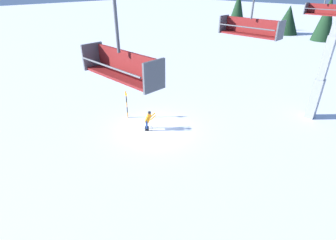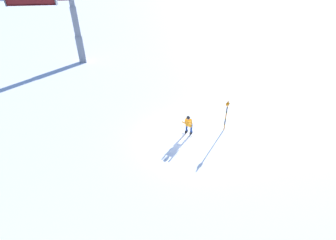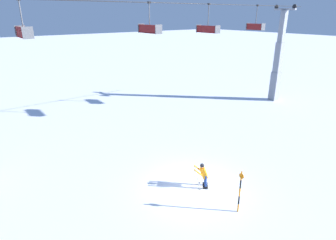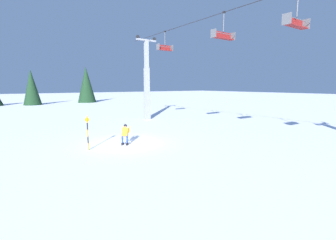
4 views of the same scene
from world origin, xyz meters
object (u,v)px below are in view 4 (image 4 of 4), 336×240
at_px(lift_tower_near, 147,85).
at_px(trail_marker_pole, 88,132).
at_px(chairlift_seat_second, 223,35).
at_px(chairlift_seat_middle, 295,22).
at_px(chairlift_seat_nearest, 165,48).
at_px(skier_carving_main, 125,133).

height_order(lift_tower_near, trail_marker_pole, lift_tower_near).
distance_m(chairlift_seat_second, chairlift_seat_middle, 5.84).
bearing_deg(chairlift_seat_second, lift_tower_near, 180.00).
bearing_deg(lift_tower_near, chairlift_seat_nearest, 0.00).
height_order(chairlift_seat_second, chairlift_seat_middle, same).
xyz_separation_m(skier_carving_main, chairlift_seat_second, (1.79, 7.98, 7.46)).
bearing_deg(skier_carving_main, trail_marker_pole, -92.39).
relative_size(lift_tower_near, trail_marker_pole, 4.43).
relative_size(skier_carving_main, chairlift_seat_second, 0.70).
bearing_deg(trail_marker_pole, skier_carving_main, 87.61).
bearing_deg(chairlift_seat_second, trail_marker_pole, -100.13).
xyz_separation_m(chairlift_seat_second, chairlift_seat_middle, (5.84, -0.00, -0.18)).
relative_size(chairlift_seat_middle, trail_marker_pole, 1.00).
bearing_deg(chairlift_seat_nearest, skier_carving_main, -50.63).
bearing_deg(trail_marker_pole, chairlift_seat_nearest, 121.21).
relative_size(skier_carving_main, trail_marker_pole, 0.70).
xyz_separation_m(skier_carving_main, lift_tower_near, (-10.49, 7.98, 3.48)).
distance_m(lift_tower_near, chairlift_seat_nearest, 5.65).
height_order(chairlift_seat_nearest, chairlift_seat_second, same).
bearing_deg(trail_marker_pole, chairlift_seat_second, 79.87).
bearing_deg(skier_carving_main, lift_tower_near, 142.75).
relative_size(lift_tower_near, chairlift_seat_nearest, 4.95).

